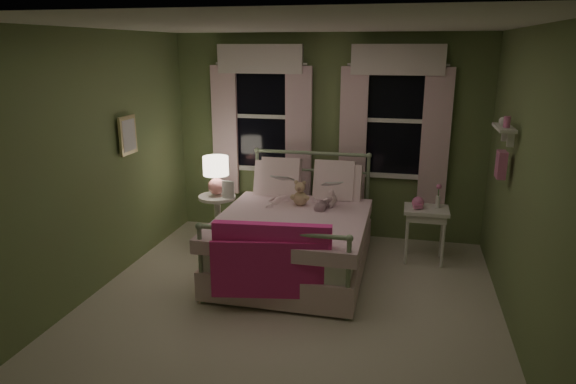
% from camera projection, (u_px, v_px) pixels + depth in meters
% --- Properties ---
extents(room_shell, '(4.20, 4.20, 4.20)m').
position_uv_depth(room_shell, '(290.00, 176.00, 4.64)').
color(room_shell, beige).
rests_on(room_shell, ground).
extents(bed, '(1.58, 2.04, 1.18)m').
position_uv_depth(bed, '(295.00, 237.00, 5.72)').
color(bed, white).
rests_on(bed, ground).
extents(pink_throw, '(1.10, 0.30, 0.71)m').
position_uv_depth(pink_throw, '(271.00, 253.00, 4.70)').
color(pink_throw, '#FE319B').
rests_on(pink_throw, bed).
extents(child_left, '(0.28, 0.22, 0.69)m').
position_uv_depth(child_left, '(280.00, 180.00, 6.03)').
color(child_left, '#F7D1DD').
rests_on(child_left, bed).
extents(child_right, '(0.38, 0.32, 0.72)m').
position_uv_depth(child_right, '(327.00, 182.00, 5.91)').
color(child_right, '#F7D1DD').
rests_on(child_right, bed).
extents(book_left, '(0.21, 0.14, 0.26)m').
position_uv_depth(book_left, '(274.00, 181.00, 5.79)').
color(book_left, beige).
rests_on(book_left, child_left).
extents(book_right, '(0.22, 0.17, 0.26)m').
position_uv_depth(book_right, '(323.00, 188.00, 5.68)').
color(book_right, beige).
rests_on(book_right, child_right).
extents(teddy_bear, '(0.22, 0.18, 0.30)m').
position_uv_depth(teddy_bear, '(300.00, 195.00, 5.86)').
color(teddy_bear, tan).
rests_on(teddy_bear, bed).
extents(nightstand_left, '(0.46, 0.46, 0.65)m').
position_uv_depth(nightstand_left, '(218.00, 213.00, 6.41)').
color(nightstand_left, white).
rests_on(nightstand_left, ground).
extents(table_lamp, '(0.31, 0.31, 0.48)m').
position_uv_depth(table_lamp, '(216.00, 172.00, 6.27)').
color(table_lamp, pink).
rests_on(table_lamp, nightstand_left).
extents(book_nightstand, '(0.19, 0.25, 0.02)m').
position_uv_depth(book_nightstand, '(222.00, 197.00, 6.25)').
color(book_nightstand, beige).
rests_on(book_nightstand, nightstand_left).
extents(nightstand_right, '(0.50, 0.40, 0.64)m').
position_uv_depth(nightstand_right, '(426.00, 216.00, 5.88)').
color(nightstand_right, white).
rests_on(nightstand_right, ground).
extents(pink_toy, '(0.14, 0.20, 0.14)m').
position_uv_depth(pink_toy, '(418.00, 203.00, 5.86)').
color(pink_toy, pink).
rests_on(pink_toy, nightstand_right).
extents(bud_vase, '(0.06, 0.06, 0.28)m').
position_uv_depth(bud_vase, '(438.00, 196.00, 5.84)').
color(bud_vase, white).
rests_on(bud_vase, nightstand_right).
extents(window_left, '(1.34, 0.13, 1.96)m').
position_uv_depth(window_left, '(261.00, 111.00, 6.64)').
color(window_left, black).
rests_on(window_left, room_shell).
extents(window_right, '(1.34, 0.13, 1.96)m').
position_uv_depth(window_right, '(395.00, 115.00, 6.27)').
color(window_right, black).
rests_on(window_right, room_shell).
extents(wall_shelf, '(0.15, 0.50, 0.60)m').
position_uv_depth(wall_shelf, '(503.00, 147.00, 4.82)').
color(wall_shelf, white).
rests_on(wall_shelf, room_shell).
extents(framed_picture, '(0.03, 0.32, 0.42)m').
position_uv_depth(framed_picture, '(128.00, 135.00, 5.58)').
color(framed_picture, beige).
rests_on(framed_picture, room_shell).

